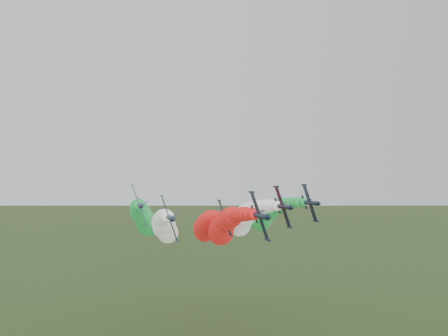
{
  "coord_description": "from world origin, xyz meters",
  "views": [
    {
      "loc": [
        -17.91,
        -84.33,
        45.85
      ],
      "look_at": [
        4.93,
        8.05,
        49.68
      ],
      "focal_mm": 35.0,
      "sensor_mm": 36.0,
      "label": 1
    }
  ],
  "objects_px": {
    "jet_inner_left": "(165,226)",
    "jet_trail": "(206,226)",
    "jet_lead": "(224,226)",
    "jet_inner_right": "(244,219)",
    "jet_outer_left": "(145,218)",
    "jet_outer_right": "(266,215)"
  },
  "relations": [
    {
      "from": "jet_inner_left",
      "to": "jet_trail",
      "type": "height_order",
      "value": "jet_inner_left"
    },
    {
      "from": "jet_lead",
      "to": "jet_inner_right",
      "type": "bearing_deg",
      "value": 50.61
    },
    {
      "from": "jet_outer_left",
      "to": "jet_outer_right",
      "type": "relative_size",
      "value": 1.01
    },
    {
      "from": "jet_trail",
      "to": "jet_inner_left",
      "type": "bearing_deg",
      "value": -128.27
    },
    {
      "from": "jet_inner_right",
      "to": "jet_outer_right",
      "type": "height_order",
      "value": "jet_outer_right"
    },
    {
      "from": "jet_inner_left",
      "to": "jet_trail",
      "type": "xyz_separation_m",
      "value": [
        16.39,
        20.77,
        -2.09
      ]
    },
    {
      "from": "jet_inner_left",
      "to": "jet_trail",
      "type": "relative_size",
      "value": 0.99
    },
    {
      "from": "jet_lead",
      "to": "jet_outer_left",
      "type": "xyz_separation_m",
      "value": [
        -20.4,
        19.77,
        1.25
      ]
    },
    {
      "from": "jet_outer_left",
      "to": "jet_trail",
      "type": "bearing_deg",
      "value": 25.86
    },
    {
      "from": "jet_outer_right",
      "to": "jet_trail",
      "type": "bearing_deg",
      "value": 152.94
    },
    {
      "from": "jet_lead",
      "to": "jet_inner_left",
      "type": "relative_size",
      "value": 1.01
    },
    {
      "from": "jet_lead",
      "to": "jet_outer_right",
      "type": "bearing_deg",
      "value": 46.54
    },
    {
      "from": "jet_lead",
      "to": "jet_outer_left",
      "type": "distance_m",
      "value": 28.43
    },
    {
      "from": "jet_lead",
      "to": "jet_trail",
      "type": "height_order",
      "value": "jet_lead"
    },
    {
      "from": "jet_outer_right",
      "to": "jet_inner_left",
      "type": "bearing_deg",
      "value": -162.09
    },
    {
      "from": "jet_lead",
      "to": "jet_trail",
      "type": "distance_m",
      "value": 30.3
    },
    {
      "from": "jet_inner_right",
      "to": "jet_outer_right",
      "type": "distance_m",
      "value": 14.27
    },
    {
      "from": "jet_lead",
      "to": "jet_trail",
      "type": "relative_size",
      "value": 1.0
    },
    {
      "from": "jet_lead",
      "to": "jet_inner_right",
      "type": "relative_size",
      "value": 1.0
    },
    {
      "from": "jet_outer_left",
      "to": "jet_trail",
      "type": "relative_size",
      "value": 1.0
    },
    {
      "from": "jet_inner_right",
      "to": "jet_trail",
      "type": "xyz_separation_m",
      "value": [
        -8.03,
        19.11,
        -3.7
      ]
    },
    {
      "from": "jet_outer_left",
      "to": "jet_inner_left",
      "type": "bearing_deg",
      "value": -64.0
    }
  ]
}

